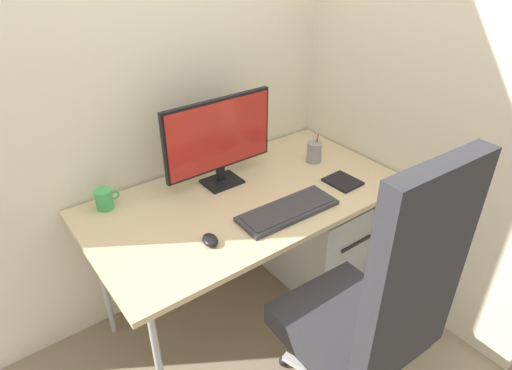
% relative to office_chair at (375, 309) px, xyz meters
% --- Properties ---
extents(ground_plane, '(8.00, 8.00, 0.00)m').
position_rel_office_chair_xyz_m(ground_plane, '(0.00, 0.78, -0.66)').
color(ground_plane, gray).
extents(wall_back, '(2.52, 0.04, 2.80)m').
position_rel_office_chair_xyz_m(wall_back, '(0.00, 1.21, 0.74)').
color(wall_back, beige).
rests_on(wall_back, ground_plane).
extents(wall_side_right, '(0.04, 1.83, 2.80)m').
position_rel_office_chair_xyz_m(wall_side_right, '(0.78, 0.63, 0.74)').
color(wall_side_right, beige).
rests_on(wall_side_right, ground_plane).
extents(desk, '(1.49, 0.80, 0.75)m').
position_rel_office_chair_xyz_m(desk, '(0.00, 0.78, 0.04)').
color(desk, '#D1B78C').
rests_on(desk, ground_plane).
extents(office_chair, '(0.57, 0.59, 1.31)m').
position_rel_office_chair_xyz_m(office_chair, '(0.00, 0.00, 0.00)').
color(office_chair, black).
rests_on(office_chair, ground_plane).
extents(filing_cabinet, '(0.43, 0.52, 0.57)m').
position_rel_office_chair_xyz_m(filing_cabinet, '(0.50, 0.76, -0.38)').
color(filing_cabinet, silver).
rests_on(filing_cabinet, ground_plane).
extents(monitor, '(0.57, 0.14, 0.43)m').
position_rel_office_chair_xyz_m(monitor, '(-0.03, 0.96, 0.32)').
color(monitor, black).
rests_on(monitor, desk).
extents(keyboard, '(0.47, 0.18, 0.02)m').
position_rel_office_chair_xyz_m(keyboard, '(0.06, 0.56, 0.09)').
color(keyboard, '#333338').
rests_on(keyboard, desk).
extents(mouse, '(0.08, 0.10, 0.03)m').
position_rel_office_chair_xyz_m(mouse, '(-0.32, 0.58, 0.10)').
color(mouse, black).
rests_on(mouse, desk).
extents(pen_holder, '(0.08, 0.08, 0.19)m').
position_rel_office_chair_xyz_m(pen_holder, '(0.49, 0.84, 0.14)').
color(pen_holder, gray).
rests_on(pen_holder, desk).
extents(notebook, '(0.14, 0.17, 0.01)m').
position_rel_office_chair_xyz_m(notebook, '(0.45, 0.59, 0.09)').
color(notebook, black).
rests_on(notebook, desk).
extents(coffee_mug, '(0.11, 0.08, 0.09)m').
position_rel_office_chair_xyz_m(coffee_mug, '(-0.56, 1.08, 0.13)').
color(coffee_mug, '#3FAD59').
rests_on(coffee_mug, desk).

